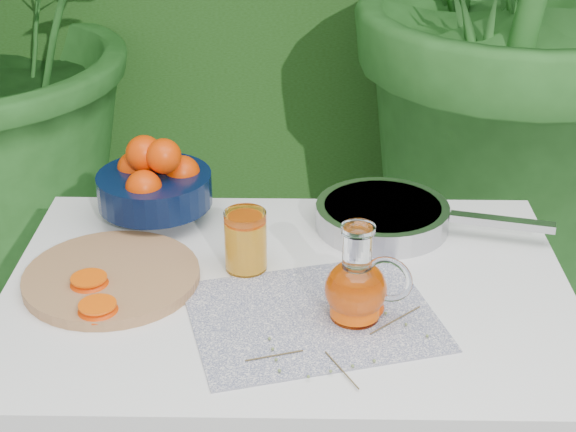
{
  "coord_description": "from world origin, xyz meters",
  "views": [
    {
      "loc": [
        0.1,
        -1.39,
        1.58
      ],
      "look_at": [
        0.08,
        -0.05,
        0.88
      ],
      "focal_mm": 55.0,
      "sensor_mm": 36.0,
      "label": 1
    }
  ],
  "objects_px": {
    "fruit_bowl": "(155,182)",
    "saute_pan": "(384,215)",
    "white_table": "(288,325)",
    "cutting_board": "(112,277)",
    "juice_pitcher": "(357,286)"
  },
  "relations": [
    {
      "from": "white_table",
      "to": "juice_pitcher",
      "type": "bearing_deg",
      "value": -40.32
    },
    {
      "from": "white_table",
      "to": "cutting_board",
      "type": "distance_m",
      "value": 0.33
    },
    {
      "from": "saute_pan",
      "to": "fruit_bowl",
      "type": "bearing_deg",
      "value": 176.32
    },
    {
      "from": "juice_pitcher",
      "to": "saute_pan",
      "type": "xyz_separation_m",
      "value": [
        0.07,
        0.32,
        -0.04
      ]
    },
    {
      "from": "saute_pan",
      "to": "cutting_board",
      "type": "bearing_deg",
      "value": -156.69
    },
    {
      "from": "cutting_board",
      "to": "juice_pitcher",
      "type": "relative_size",
      "value": 1.84
    },
    {
      "from": "white_table",
      "to": "saute_pan",
      "type": "relative_size",
      "value": 2.08
    },
    {
      "from": "fruit_bowl",
      "to": "saute_pan",
      "type": "distance_m",
      "value": 0.46
    },
    {
      "from": "white_table",
      "to": "cutting_board",
      "type": "height_order",
      "value": "cutting_board"
    },
    {
      "from": "juice_pitcher",
      "to": "cutting_board",
      "type": "bearing_deg",
      "value": 165.9
    },
    {
      "from": "cutting_board",
      "to": "saute_pan",
      "type": "bearing_deg",
      "value": 23.31
    },
    {
      "from": "white_table",
      "to": "fruit_bowl",
      "type": "height_order",
      "value": "fruit_bowl"
    },
    {
      "from": "white_table",
      "to": "saute_pan",
      "type": "bearing_deg",
      "value": 50.34
    },
    {
      "from": "fruit_bowl",
      "to": "juice_pitcher",
      "type": "bearing_deg",
      "value": -42.62
    },
    {
      "from": "fruit_bowl",
      "to": "juice_pitcher",
      "type": "xyz_separation_m",
      "value": [
        0.38,
        -0.35,
        -0.02
      ]
    }
  ]
}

